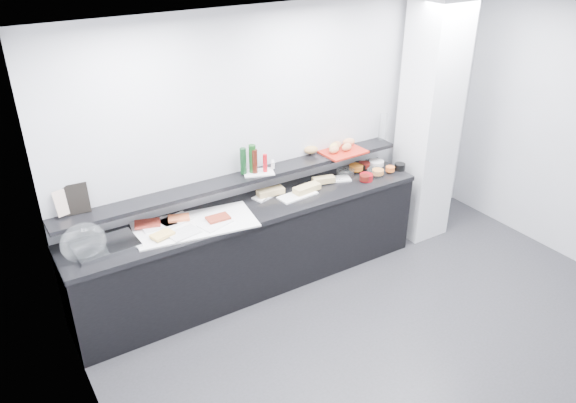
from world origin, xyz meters
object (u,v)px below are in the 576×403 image
sandwich_plate_mid (298,195)px  framed_print (77,199)px  carafe (383,127)px  cloche_base (106,246)px  condiment_tray (259,173)px  bread_tray (343,152)px

sandwich_plate_mid → framed_print: (-2.00, 0.31, 0.37)m
sandwich_plate_mid → carafe: bearing=6.5°
cloche_base → framed_print: (-0.11, 0.27, 0.36)m
framed_print → carafe: bearing=5.8°
cloche_base → condiment_tray: bearing=3.5°
condiment_tray → framed_print: bearing=-163.9°
cloche_base → sandwich_plate_mid: cloche_base is taller
bread_tray → carafe: 0.61m
framed_print → bread_tray: bearing=4.1°
condiment_tray → sandwich_plate_mid: bearing=-12.5°
sandwich_plate_mid → condiment_tray: bearing=143.0°
cloche_base → framed_print: 0.46m
framed_print → condiment_tray: framed_print is taller
framed_print → condiment_tray: 1.69m
bread_tray → cloche_base: bearing=-179.5°
cloche_base → framed_print: size_ratio=1.97×
condiment_tray → bread_tray: 1.01m
condiment_tray → cloche_base: bearing=-154.2°
cloche_base → sandwich_plate_mid: size_ratio=1.28×
cloche_base → bread_tray: bearing=0.7°
bread_tray → sandwich_plate_mid: bearing=-167.9°
framed_print → bread_tray: 2.70m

